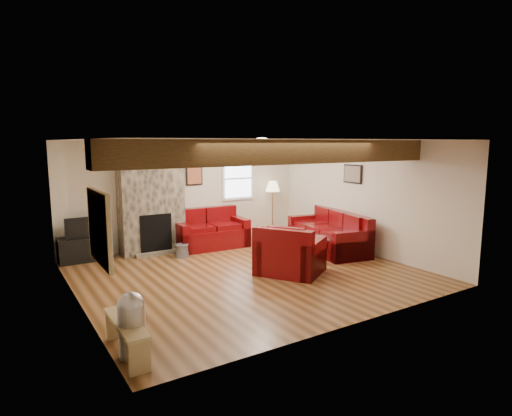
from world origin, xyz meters
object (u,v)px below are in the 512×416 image
Objects in this scene: sofa_three at (328,231)px; floor_lamp at (273,189)px; tv_cabinet at (85,249)px; television at (83,227)px; coffee_table at (310,247)px; armchair_red at (290,249)px; loveseat at (210,228)px.

sofa_three is 2.03m from floor_lamp.
tv_cabinet is 0.47m from television.
floor_lamp is (-0.28, 1.84, 0.81)m from sofa_three.
coffee_table is at bearing -56.95° from sofa_three.
coffee_table is at bearing -28.96° from tv_cabinet.
floor_lamp is at bearing -1.78° from tv_cabinet.
television is 4.68m from floor_lamp.
floor_lamp is at bearing 76.72° from coffee_table.
sofa_three is 2.02m from armchair_red.
coffee_table is 0.64× the size of floor_lamp.
sofa_three is 2.75m from loveseat.
armchair_red is 4.31m from television.
armchair_red is at bearing -50.38° from sofa_three.
television is (-4.93, 1.98, 0.29)m from sofa_three.
television is at bearing -100.51° from sofa_three.
armchair_red reaches higher than loveseat.
armchair_red is at bearing -43.05° from television.
tv_cabinet is (-4.15, 2.29, 0.03)m from coffee_table.
coffee_table is (-0.78, -0.31, -0.21)m from sofa_three.
tv_cabinet is 1.39× the size of television.
armchair_red reaches higher than tv_cabinet.
loveseat is (-2.18, 1.68, 0.01)m from sofa_three.
television reaches higher than loveseat.
armchair_red is at bearing -147.12° from coffee_table.
armchair_red is 3.27m from floor_lamp.
armchair_red is at bearing -78.94° from loveseat.
armchair_red is (-1.78, -0.96, 0.02)m from sofa_three.
coffee_table is at bearing -103.28° from floor_lamp.
floor_lamp is (1.90, 0.16, 0.80)m from loveseat.
loveseat is 1.16× the size of floor_lamp.
tv_cabinet is at bearing 14.28° from armchair_red.
floor_lamp is (4.65, -0.14, 0.99)m from tv_cabinet.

